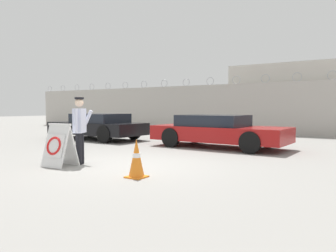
% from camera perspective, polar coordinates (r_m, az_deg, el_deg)
% --- Properties ---
extents(ground_plane, '(90.00, 90.00, 0.00)m').
position_cam_1_polar(ground_plane, '(8.20, -6.00, -6.81)').
color(ground_plane, gray).
extents(perimeter_wall, '(36.00, 0.30, 3.20)m').
position_cam_1_polar(perimeter_wall, '(18.17, 16.50, 2.95)').
color(perimeter_wall, '#ADA8A0').
rests_on(perimeter_wall, ground_plane).
extents(building_block, '(7.41, 7.92, 3.92)m').
position_cam_1_polar(building_block, '(23.04, 22.80, 4.31)').
color(building_block, beige).
rests_on(building_block, ground_plane).
extents(barricade_sign, '(0.71, 0.69, 1.05)m').
position_cam_1_polar(barricade_sign, '(8.35, -18.51, -3.18)').
color(barricade_sign, white).
rests_on(barricade_sign, ground_plane).
extents(security_guard, '(0.39, 0.66, 1.68)m').
position_cam_1_polar(security_guard, '(8.52, -15.12, -0.23)').
color(security_guard, black).
rests_on(security_guard, ground_plane).
extents(traffic_cone_near, '(0.38, 0.38, 0.79)m').
position_cam_1_polar(traffic_cone_near, '(6.72, -5.51, -5.63)').
color(traffic_cone_near, orange).
rests_on(traffic_cone_near, ground_plane).
extents(parked_car_front_coupe, '(4.63, 2.13, 1.16)m').
position_cam_1_polar(parked_car_front_coupe, '(14.96, -12.18, -0.00)').
color(parked_car_front_coupe, black).
rests_on(parked_car_front_coupe, ground_plane).
extents(parked_car_rear_sedan, '(4.85, 2.11, 1.16)m').
position_cam_1_polar(parked_car_rear_sedan, '(11.82, 8.66, -0.81)').
color(parked_car_rear_sedan, black).
rests_on(parked_car_rear_sedan, ground_plane).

